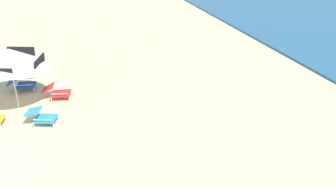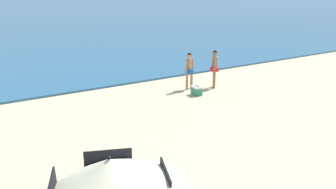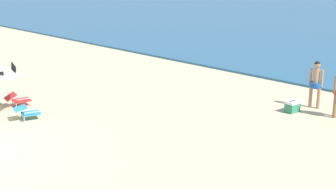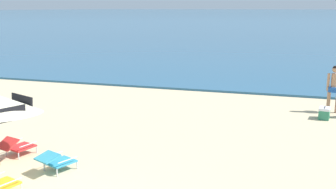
{
  "view_description": "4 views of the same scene",
  "coord_description": "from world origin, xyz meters",
  "px_view_note": "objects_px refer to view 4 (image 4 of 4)",
  "views": [
    {
      "loc": [
        9.21,
        2.94,
        5.89
      ],
      "look_at": [
        -0.18,
        6.45,
        0.96
      ],
      "focal_mm": 42.18,
      "sensor_mm": 36.0,
      "label": 1
    },
    {
      "loc": [
        -4.79,
        -2.37,
        4.52
      ],
      "look_at": [
        1.85,
        7.56,
        1.03
      ],
      "focal_mm": 38.38,
      "sensor_mm": 36.0,
      "label": 2
    },
    {
      "loc": [
        13.14,
        -5.95,
        5.75
      ],
      "look_at": [
        1.91,
        6.41,
        0.79
      ],
      "focal_mm": 54.66,
      "sensor_mm": 36.0,
      "label": 3
    },
    {
      "loc": [
        3.7,
        -4.74,
        3.76
      ],
      "look_at": [
        0.09,
        6.88,
        1.14
      ],
      "focal_mm": 43.44,
      "sensor_mm": 36.0,
      "label": 4
    }
  ],
  "objects_px": {
    "lounge_chair_facing_sea": "(17,146)",
    "lounge_chair_spare_folded": "(56,160)",
    "cooler_box": "(324,113)",
    "person_standing_near_shore": "(334,86)"
  },
  "relations": [
    {
      "from": "lounge_chair_spare_folded",
      "to": "cooler_box",
      "type": "xyz_separation_m",
      "value": [
        6.26,
        6.75,
        -0.08
      ]
    },
    {
      "from": "lounge_chair_facing_sea",
      "to": "lounge_chair_spare_folded",
      "type": "distance_m",
      "value": 1.65
    },
    {
      "from": "lounge_chair_facing_sea",
      "to": "lounge_chair_spare_folded",
      "type": "xyz_separation_m",
      "value": [
        1.54,
        -0.6,
        0.01
      ]
    },
    {
      "from": "person_standing_near_shore",
      "to": "cooler_box",
      "type": "height_order",
      "value": "person_standing_near_shore"
    },
    {
      "from": "lounge_chair_spare_folded",
      "to": "cooler_box",
      "type": "height_order",
      "value": "lounge_chair_spare_folded"
    },
    {
      "from": "lounge_chair_facing_sea",
      "to": "person_standing_near_shore",
      "type": "relative_size",
      "value": 0.58
    },
    {
      "from": "lounge_chair_spare_folded",
      "to": "cooler_box",
      "type": "distance_m",
      "value": 9.21
    },
    {
      "from": "person_standing_near_shore",
      "to": "lounge_chair_facing_sea",
      "type": "bearing_deg",
      "value": -138.7
    },
    {
      "from": "lounge_chair_spare_folded",
      "to": "cooler_box",
      "type": "bearing_deg",
      "value": 47.16
    },
    {
      "from": "cooler_box",
      "to": "lounge_chair_spare_folded",
      "type": "bearing_deg",
      "value": -132.84
    }
  ]
}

